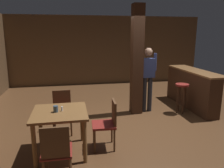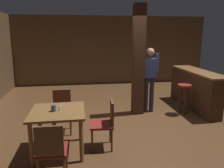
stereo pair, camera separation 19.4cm
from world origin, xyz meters
name	(u,v)px [view 1 (the left image)]	position (x,y,z in m)	size (l,w,h in m)	color
ground_plane	(140,124)	(0.00, 0.00, 0.00)	(10.80, 10.80, 0.00)	#4C301C
wall_back	(107,50)	(0.00, 4.50, 1.40)	(8.00, 0.10, 2.80)	brown
pillar	(137,61)	(0.13, 0.80, 1.40)	(0.28, 0.28, 2.80)	#382114
dining_table	(60,119)	(-1.78, -0.93, 0.64)	(0.92, 0.92, 0.78)	brown
chair_north	(62,109)	(-1.77, -0.06, 0.51)	(0.43, 0.43, 0.89)	maroon
chair_east	(108,122)	(-0.94, -0.90, 0.51)	(0.44, 0.44, 0.89)	maroon
chair_south	(56,150)	(-1.80, -1.76, 0.51)	(0.43, 0.43, 0.89)	maroon
napkin_cup	(56,109)	(-1.84, -0.95, 0.83)	(0.08, 0.08, 0.11)	#33475B
salt_shaker	(62,109)	(-1.74, -0.91, 0.81)	(0.03, 0.03, 0.08)	silver
standing_person	(148,75)	(0.45, 0.83, 1.00)	(0.47, 0.21, 1.72)	navy
bar_counter	(191,88)	(1.82, 0.97, 0.54)	(0.56, 2.23, 1.07)	brown
bar_stool_near	(182,91)	(1.30, 0.54, 0.59)	(0.35, 0.35, 0.79)	maroon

